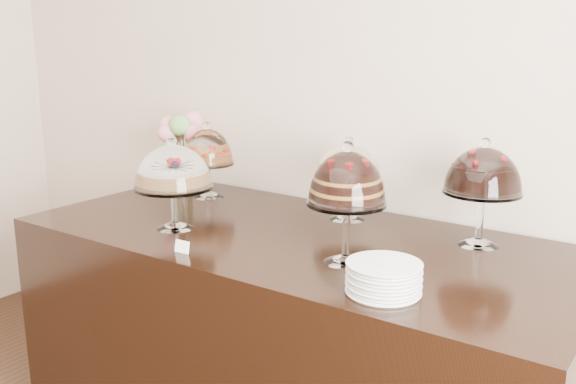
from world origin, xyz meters
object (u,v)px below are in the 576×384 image
Objects in this scene: cake_stand_cheesecake at (348,167)px; cake_stand_fruit_tart at (207,151)px; display_counter at (295,341)px; cake_stand_dark_choco at (483,175)px; plate_stack at (384,278)px; flower_vase at (180,139)px; cake_stand_sugar_sponge at (173,171)px; cake_stand_choco_layer at (347,183)px.

cake_stand_fruit_tart is (-0.73, -0.05, 0.00)m from cake_stand_cheesecake.
cake_stand_dark_choco is (0.62, 0.28, 0.71)m from display_counter.
cake_stand_fruit_tart is at bearing 154.41° from plate_stack.
flower_vase is (-1.55, 0.05, -0.02)m from cake_stand_dark_choco.
cake_stand_sugar_sponge is 1.17m from cake_stand_dark_choco.
cake_stand_choco_layer is 0.54m from cake_stand_dark_choco.
cake_stand_sugar_sponge is 1.01m from plate_stack.
cake_stand_choco_layer is at bearing -125.02° from cake_stand_dark_choco.
cake_stand_cheesecake is 0.91× the size of flower_vase.
cake_stand_choco_layer reaches higher than cake_stand_cheesecake.
cake_stand_fruit_tart reaches higher than plate_stack.
cake_stand_cheesecake is 0.98m from flower_vase.
cake_stand_dark_choco is (0.31, 0.44, -0.01)m from cake_stand_choco_layer.
cake_stand_sugar_sponge is at bearing -155.22° from display_counter.
cake_stand_sugar_sponge is 0.95× the size of flower_vase.
cake_stand_choco_layer reaches higher than display_counter.
display_counter is 0.84m from cake_stand_sugar_sponge.
cake_stand_fruit_tart is at bearing -178.92° from cake_stand_dark_choco.
cake_stand_dark_choco is at bearing 1.08° from cake_stand_fruit_tart.
flower_vase reaches higher than display_counter.
cake_stand_cheesecake is at bearing 45.94° from cake_stand_sugar_sponge.
cake_stand_sugar_sponge is (-0.44, -0.20, 0.68)m from display_counter.
cake_stand_cheesecake is at bearing 3.79° from cake_stand_fruit_tart.
cake_stand_choco_layer is at bearing -21.46° from flower_vase.
cake_stand_cheesecake is at bearing 80.39° from display_counter.
plate_stack is (0.23, -0.17, -0.23)m from cake_stand_choco_layer.
plate_stack is (0.54, -0.33, 0.50)m from display_counter.
flower_vase reaches higher than cake_stand_sugar_sponge.
display_counter is 0.74m from cake_stand_cheesecake.
flower_vase is at bearing 155.86° from plate_stack.
cake_stand_cheesecake is at bearing 119.46° from cake_stand_choco_layer.
cake_stand_cheesecake is (0.50, 0.51, -0.01)m from cake_stand_sugar_sponge.
cake_stand_choco_layer is 1.08m from cake_stand_fruit_tart.
cake_stand_dark_choco is 1.55m from flower_vase.
flower_vase is at bearing 158.54° from cake_stand_choco_layer.
cake_stand_fruit_tart is at bearing 117.27° from cake_stand_sugar_sponge.
flower_vase is at bearing 132.03° from cake_stand_sugar_sponge.
cake_stand_dark_choco is 1.10× the size of cake_stand_fruit_tart.
cake_stand_dark_choco is (0.57, -0.02, 0.04)m from cake_stand_cheesecake.
cake_stand_sugar_sponge is at bearing -134.06° from cake_stand_cheesecake.
cake_stand_fruit_tart is at bearing 157.35° from cake_stand_choco_layer.
cake_stand_sugar_sponge is 0.93× the size of cake_stand_dark_choco.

